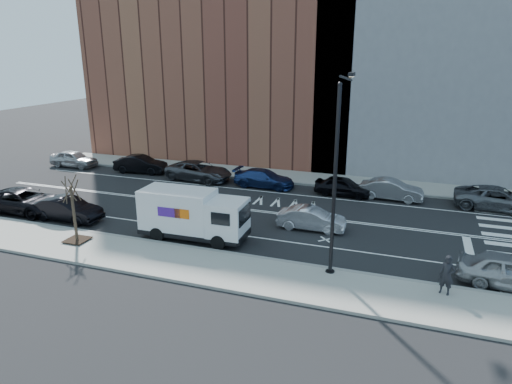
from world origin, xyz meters
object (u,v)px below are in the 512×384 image
Objects in this scene: pedestrian at (447,275)px; far_parked_a at (74,159)px; driving_sedan at (311,219)px; far_parked_b at (141,164)px; fedex_van at (193,214)px.

far_parked_a is at bearing 173.12° from pedestrian.
pedestrian is at bearing -129.71° from driving_sedan.
pedestrian reaches higher than far_parked_b.
far_parked_a is 7.02m from far_parked_b.
pedestrian is (31.31, -13.63, 0.28)m from far_parked_a.
pedestrian is (24.29, -13.84, 0.28)m from far_parked_b.
driving_sedan is at bearing -120.72° from far_parked_b.
driving_sedan is at bearing -108.33° from far_parked_a.
pedestrian is at bearing -10.71° from fedex_van.
fedex_van reaches higher than far_parked_b.
far_parked_b is 2.58× the size of pedestrian.
fedex_van is at bearing -172.69° from pedestrian.
fedex_van is 13.49m from pedestrian.
driving_sedan is at bearing 29.49° from fedex_van.
fedex_van is 21.34m from far_parked_a.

